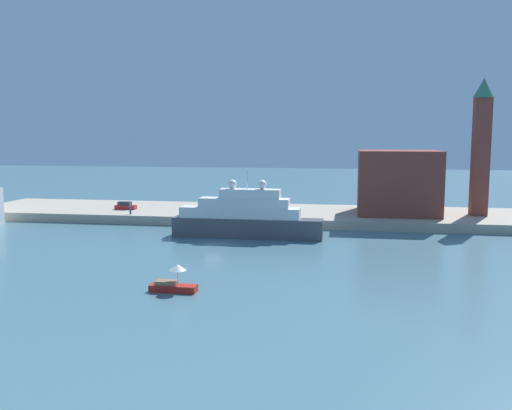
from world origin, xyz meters
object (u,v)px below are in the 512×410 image
Objects in this scene: parked_car at (125,206)px; mooring_bollard at (270,216)px; small_motorboat at (173,282)px; person_figure at (130,210)px; bell_tower at (481,142)px; large_yacht at (245,218)px; harbor_building at (398,182)px.

parked_car reaches higher than mooring_bollard.
person_figure reaches higher than small_motorboat.
bell_tower is 5.98× the size of parked_car.
person_figure is at bearing -171.58° from bell_tower.
person_figure is at bearing 155.48° from large_yacht.
person_figure is at bearing 179.56° from mooring_bollard.
harbor_building reaches higher than parked_car.
bell_tower is 65.94m from person_figure.
parked_car is (-67.73, -2.98, -12.79)m from bell_tower.
bell_tower is at bearing -0.86° from harbor_building.
parked_car is 30.91m from mooring_bollard.
parked_car is (-26.15, 49.64, 1.34)m from small_motorboat.
person_figure reaches higher than parked_car.
small_motorboat is 59.74m from harbor_building.
large_yacht is 33.08m from harbor_building.
small_motorboat is at bearing -92.88° from large_yacht.
bell_tower is at bearing 27.10° from large_yacht.
harbor_building is at bearing 11.09° from person_figure.
parked_car is at bearing -176.55° from harbor_building.
mooring_bollard is (4.02, 42.95, 1.10)m from small_motorboat.
parked_car is at bearing -177.48° from bell_tower.
bell_tower reaches higher than person_figure.
large_yacht reaches higher than small_motorboat.
large_yacht is 28.78× the size of mooring_bollard.
mooring_bollard is at bearing 84.65° from small_motorboat.
parked_car is at bearing 117.78° from small_motorboat.
bell_tower reaches higher than small_motorboat.
harbor_building is 8.55× the size of person_figure.
parked_car is 2.41× the size of person_figure.
large_yacht is at bearing -24.52° from person_figure.
harbor_building is at bearing 23.26° from mooring_bollard.
mooring_bollard is at bearing 77.41° from large_yacht.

